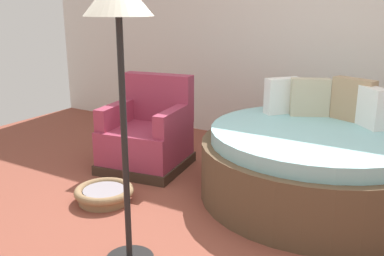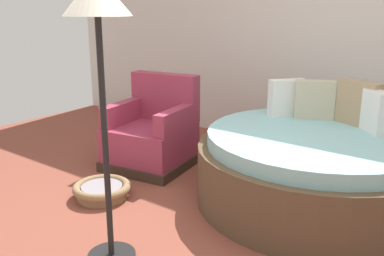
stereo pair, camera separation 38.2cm
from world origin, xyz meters
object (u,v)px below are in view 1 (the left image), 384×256
round_daybed (316,162)px  floor_lamp (119,25)px  red_armchair (148,136)px  pet_basket (104,193)px

round_daybed → floor_lamp: (-0.74, -1.66, 1.21)m
red_armchair → pet_basket: (0.18, -0.88, -0.26)m
round_daybed → pet_basket: round_daybed is taller
red_armchair → pet_basket: size_ratio=1.84×
red_armchair → floor_lamp: (0.96, -1.49, 1.20)m
pet_basket → floor_lamp: size_ratio=0.28×
round_daybed → floor_lamp: 2.19m
round_daybed → pet_basket: 1.86m
floor_lamp → red_armchair: bearing=122.8°
round_daybed → pet_basket: (-1.52, -1.05, -0.25)m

